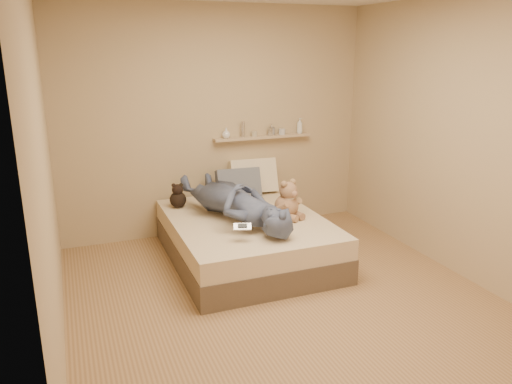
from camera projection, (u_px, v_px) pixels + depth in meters
name	position (u px, v px, depth m)	size (l,w,h in m)	color
room	(285.00, 153.00, 4.02)	(3.80, 3.80, 3.80)	#9F7D52
bed	(246.00, 238.00, 5.15)	(1.50, 1.90, 0.45)	brown
game_console	(242.00, 227.00, 4.43)	(0.17, 0.11, 0.05)	#BABBC1
teddy_bear	(288.00, 202.00, 5.04)	(0.32, 0.33, 0.41)	tan
dark_plush	(178.00, 197.00, 5.38)	(0.18, 0.18, 0.28)	black
pillow_cream	(253.00, 176.00, 5.91)	(0.55, 0.16, 0.40)	beige
pillow_grey	(238.00, 184.00, 5.71)	(0.50, 0.14, 0.34)	slate
person	(235.00, 201.00, 4.99)	(0.60, 1.64, 0.39)	#4A5475
wall_shelf	(263.00, 137.00, 5.91)	(1.20, 0.12, 0.03)	tan
shelf_bottles	(265.00, 130.00, 5.90)	(1.05, 0.13, 0.19)	white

